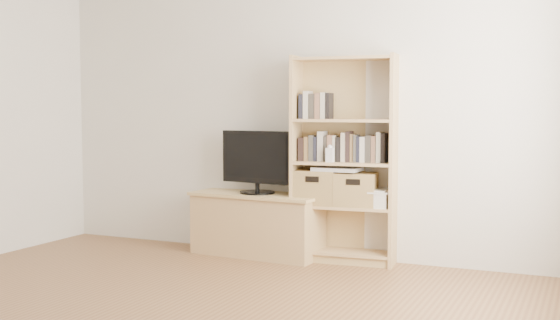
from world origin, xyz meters
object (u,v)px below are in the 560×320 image
Objects in this scene: basket_left at (317,187)px; basket_right at (356,189)px; television at (257,162)px; baby_monitor at (330,155)px; laptop at (337,169)px; bookshelf at (344,159)px; tv_stand at (257,226)px.

basket_right is at bearing 0.31° from basket_left.
television is 5.95× the size of baby_monitor.
basket_right is (0.83, 0.06, -0.19)m from television.
basket_left is 0.23m from laptop.
television is at bearing 179.29° from bookshelf.
bookshelf is 0.09m from laptop.
bookshelf is 4.55× the size of laptop.
basket_right is (0.10, 0.00, -0.23)m from bookshelf.
television is at bearing 177.48° from baby_monitor.
television is (0.00, 0.00, 0.53)m from tv_stand.
bookshelf is 0.13m from baby_monitor.
bookshelf reaches higher than basket_left.
baby_monitor is at bearing 4.48° from television.
baby_monitor is at bearing -135.00° from bookshelf.
bookshelf is at bearing 51.30° from baby_monitor.
tv_stand is at bearing 0.00° from television.
basket_right is (0.83, 0.06, 0.34)m from tv_stand.
basket_left is at bearing 152.14° from baby_monitor.
laptop is (0.04, 0.08, -0.11)m from baby_monitor.
baby_monitor is 0.34m from basket_right.
bookshelf is at bearing 174.59° from basket_right.
television is 2.02× the size of basket_left.
laptop is (-0.05, -0.02, -0.08)m from bookshelf.
basket_right is 0.22m from laptop.
bookshelf is at bearing 1.51° from basket_left.
baby_monitor is (0.65, -0.04, 0.61)m from tv_stand.
laptop is at bearing -178.68° from basket_right.
bookshelf reaches higher than baby_monitor.
television reaches higher than basket_left.
tv_stand is at bearing 177.48° from baby_monitor.
tv_stand is 3.39× the size of basket_right.
basket_right is (0.32, 0.03, -0.01)m from basket_left.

